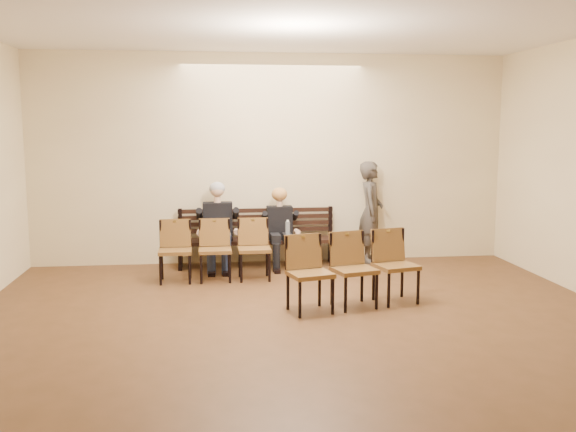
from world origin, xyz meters
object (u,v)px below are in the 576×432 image
laptop (220,236)px  water_bottle (288,235)px  seated_man (218,226)px  chair_row_front (215,250)px  bench (257,252)px  seated_woman (280,231)px  passerby (371,204)px  bag (342,253)px  chair_row_back (354,270)px

laptop → water_bottle: 1.08m
seated_man → chair_row_front: seated_man is taller
water_bottle → chair_row_front: size_ratio=0.15×
laptop → chair_row_front: chair_row_front is taller
bench → chair_row_front: 1.20m
seated_man → water_bottle: size_ratio=5.88×
seated_woman → chair_row_front: (-1.07, -0.83, -0.14)m
seated_man → passerby: 2.61m
bag → passerby: passerby is taller
water_bottle → passerby: 1.61m
chair_row_back → chair_row_front: bearing=122.3°
laptop → chair_row_back: (1.67, -2.25, -0.09)m
seated_man → chair_row_back: 3.00m
seated_man → chair_row_back: (1.69, -2.47, -0.23)m
passerby → chair_row_back: size_ratio=1.14×
seated_man → bag: 2.17m
laptop → seated_man: bearing=97.0°
seated_man → seated_woman: seated_man is taller
seated_man → passerby: bearing=4.9°
seated_woman → passerby: passerby is taller
chair_row_back → passerby: bearing=57.1°
seated_man → seated_woman: 1.02m
passerby → chair_row_front: 2.89m
bag → seated_woman: bearing=-168.4°
seated_man → chair_row_back: seated_man is taller
seated_man → bag: size_ratio=3.39×
bench → bag: bench is taller
bag → chair_row_front: 2.41m
water_bottle → chair_row_front: (-1.16, -0.58, -0.11)m
laptop → bag: laptop is taller
seated_woman → bag: bearing=11.6°
seated_man → chair_row_front: 0.87m
bag → chair_row_back: bearing=-98.4°
bench → water_bottle: size_ratio=10.80×
seated_woman → water_bottle: (0.09, -0.25, -0.03)m
laptop → water_bottle: same height
passerby → laptop: bearing=116.5°
seated_woman → chair_row_front: bearing=-142.3°
bag → chair_row_back: (-0.40, -2.69, 0.33)m
passerby → chair_row_front: (-2.64, -1.05, -0.52)m
chair_row_front → bag: bearing=25.4°
laptop → bag: bearing=11.5°
seated_woman → laptop: seated_woman is taller
chair_row_front → water_bottle: bearing=25.7°
water_bottle → bag: size_ratio=0.58×
laptop → seated_woman: bearing=11.9°
laptop → chair_row_front: (-0.08, -0.61, -0.11)m
bag → chair_row_front: bearing=-154.0°
laptop → bag: size_ratio=0.80×
seated_woman → laptop: bearing=-167.6°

